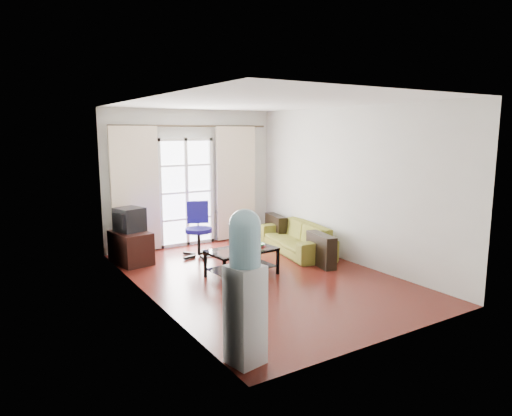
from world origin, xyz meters
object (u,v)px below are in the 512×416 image
(tv_stand, at_px, (131,248))
(crt_tv, at_px, (129,220))
(sofa, at_px, (296,238))
(coffee_table, at_px, (242,259))
(water_cooler, at_px, (245,284))
(task_chair, at_px, (199,240))

(tv_stand, xyz_separation_m, crt_tv, (0.00, 0.07, 0.48))
(sofa, height_order, coffee_table, sofa)
(crt_tv, distance_m, water_cooler, 4.12)
(task_chair, height_order, water_cooler, water_cooler)
(sofa, height_order, water_cooler, water_cooler)
(task_chair, bearing_deg, coffee_table, -64.44)
(crt_tv, xyz_separation_m, water_cooler, (-0.09, -4.12, 0.05))
(coffee_table, bearing_deg, crt_tv, 126.96)
(tv_stand, distance_m, water_cooler, 4.08)
(crt_tv, bearing_deg, task_chair, -30.45)
(sofa, relative_size, tv_stand, 2.63)
(crt_tv, bearing_deg, coffee_table, -70.17)
(sofa, relative_size, crt_tv, 3.67)
(task_chair, bearing_deg, crt_tv, -171.44)
(coffee_table, relative_size, task_chair, 1.12)
(tv_stand, relative_size, task_chair, 0.76)
(sofa, bearing_deg, task_chair, -101.39)
(crt_tv, height_order, task_chair, task_chair)
(crt_tv, relative_size, task_chair, 0.54)
(tv_stand, xyz_separation_m, task_chair, (1.19, -0.21, 0.02))
(coffee_table, distance_m, water_cooler, 2.83)
(sofa, relative_size, coffee_table, 1.78)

